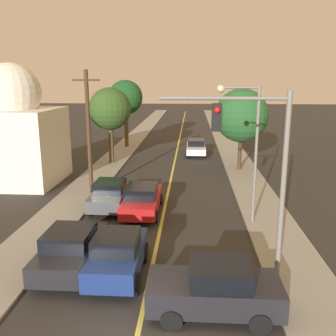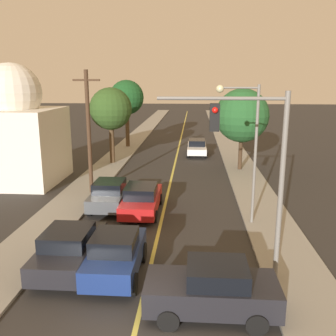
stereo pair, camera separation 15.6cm
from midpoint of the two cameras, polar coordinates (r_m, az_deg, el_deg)
name	(u,v)px [view 2 (the right image)]	position (r m, az deg, el deg)	size (l,w,h in m)	color
road_surface	(181,138)	(45.26, 2.08, 4.57)	(8.26, 80.00, 0.01)	#2D2B28
sidewalk_left	(137,137)	(45.75, -4.69, 4.70)	(2.50, 80.00, 0.12)	gray
sidewalk_right	(226,138)	(45.40, 8.91, 4.51)	(2.50, 80.00, 0.12)	gray
car_near_lane_front	(116,254)	(13.87, -7.65, -12.89)	(1.86, 3.81, 1.68)	navy
car_near_lane_second	(141,199)	(19.98, -3.84, -4.71)	(1.92, 4.49, 1.53)	red
car_outer_lane_front	(70,248)	(14.67, -14.46, -11.77)	(1.97, 4.19, 1.63)	black
car_outer_lane_second	(110,194)	(20.83, -8.59, -3.95)	(1.90, 4.09, 1.59)	#474C51
car_far_oncoming	(197,147)	(35.24, 4.55, 3.21)	(1.85, 4.57, 1.43)	white
car_crossing_right	(212,289)	(11.87, 7.19, -17.85)	(4.00, 1.93, 1.66)	black
traffic_signal_mast	(255,157)	(12.72, 13.51, 1.65)	(4.26, 0.42, 6.50)	slate
streetlamp_right	(246,135)	(17.90, 12.00, 4.93)	(2.00, 0.36, 6.62)	slate
utility_pole_left	(89,130)	(22.99, -11.80, 5.64)	(1.60, 0.24, 7.39)	#422D1E
tree_left_near	(111,109)	(31.21, -8.58, 8.85)	(3.45, 3.45, 6.20)	#4C3823
tree_left_far	(127,98)	(38.82, -6.20, 10.59)	(3.48, 3.48, 6.77)	#4C3823
tree_right_near	(242,116)	(29.04, 11.37, 7.83)	(4.05, 4.05, 6.19)	#3D2B1C
domed_building_left	(16,132)	(27.40, -22.04, 5.06)	(5.70, 5.70, 8.03)	silver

